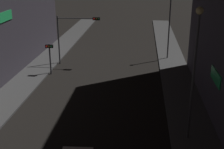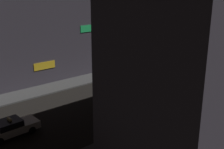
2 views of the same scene
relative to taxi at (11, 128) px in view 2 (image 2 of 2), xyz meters
The scene contains 7 objects.
sidewalk_left 22.16m from the taxi, 111.09° to the left, with size 3.19×60.63×0.15m, color #4C4C4C.
sidewalk_right 21.87m from the taxi, 70.97° to the left, with size 3.19×60.63×0.15m, color #4C4C4C.
building_facade_left 21.28m from the taxi, 132.68° to the left, with size 8.53×34.17×13.96m.
taxi is the anchor object (origin of this frame).
traffic_light_overhead 21.33m from the taxi, 101.73° to the left, with size 4.92×0.42×5.63m.
traffic_light_left_kerb 18.12m from the taxi, 109.84° to the left, with size 0.80×0.42×3.32m.
street_lamp_near_block 9.81m from the taxi, 38.15° to the left, with size 0.47×0.47×8.61m.
Camera 2 is at (21.89, 0.42, 11.96)m, focal length 45.92 mm.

